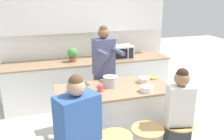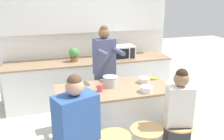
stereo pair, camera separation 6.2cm
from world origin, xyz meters
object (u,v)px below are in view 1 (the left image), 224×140
Objects in this scene: kitchen_island at (114,117)px; banana_bunch at (153,78)px; microwave at (119,52)px; juice_carton at (83,94)px; coffee_cup_far at (72,88)px; cooking_pot at (110,81)px; coffee_cup_near at (100,88)px; person_seated_near at (178,122)px; fruit_bowl at (147,89)px; bar_stool_rightmost at (177,140)px; person_cooking at (104,77)px; person_wrapped_blanket at (78,137)px; potted_plant at (73,54)px.

banana_bunch is (0.71, 0.18, 0.48)m from kitchen_island.
microwave is (0.65, 1.62, 0.58)m from kitchen_island.
juice_carton is at bearing -121.26° from microwave.
microwave is (1.24, 1.55, 0.08)m from coffee_cup_far.
cooking_pot is 2.73× the size of coffee_cup_near.
microwave reaches higher than coffee_cup_near.
person_seated_near reaches higher than fruit_bowl.
coffee_cup_far is (-0.38, 0.13, -0.01)m from coffee_cup_near.
cooking_pot is 0.54m from fruit_bowl.
bar_stool_rightmost is at bearing -93.19° from banana_bunch.
kitchen_island is 0.56m from coffee_cup_near.
bar_stool_rightmost is (0.66, -0.71, -0.10)m from kitchen_island.
person_cooking is (0.03, 0.61, 0.41)m from kitchen_island.
coffee_cup_near is at bearing 34.44° from person_wrapped_blanket.
banana_bunch is at bearing 11.51° from person_wrapped_blanket.
person_wrapped_blanket is at bearing -119.18° from microwave.
fruit_bowl is at bearing 1.57° from person_wrapped_blanket.
person_wrapped_blanket is (-0.65, -0.71, 0.20)m from kitchen_island.
person_cooking is 1.23× the size of person_wrapped_blanket.
kitchen_island is at bearing -71.32° from cooking_pot.
potted_plant is (0.27, 1.60, 0.09)m from coffee_cup_far.
person_cooking is 9.88× the size of fruit_bowl.
banana_bunch is 0.89× the size of juice_carton.
person_cooking is 15.87× the size of coffee_cup_near.
person_cooking is 0.83m from coffee_cup_far.
banana_bunch is (1.36, 0.88, 0.28)m from person_wrapped_blanket.
person_wrapped_blanket is 0.83m from coffee_cup_near.
coffee_cup_near is at bearing -143.08° from cooking_pot.
coffee_cup_far is 0.39× the size of potted_plant.
kitchen_island is 11.02× the size of banana_bunch.
kitchen_island is 5.48× the size of cooking_pot.
person_seated_near is 1.10m from cooking_pot.
juice_carton is at bearing 179.87° from fruit_bowl.
person_cooking is at bearing -71.73° from potted_plant.
kitchen_island is at bearing -100.74° from person_cooking.
person_seated_near is 0.61m from fruit_bowl.
person_seated_near is at bearing -93.97° from banana_bunch.
person_cooking is at bearing 59.07° from juice_carton.
potted_plant reaches higher than microwave.
person_seated_near is 1.13m from coffee_cup_near.
bar_stool_rightmost is 0.27m from person_seated_near.
juice_carton is (-1.20, -0.44, 0.06)m from banana_bunch.
potted_plant is (0.33, 2.38, 0.39)m from person_wrapped_blanket.
banana_bunch is at bearing 13.94° from kitchen_island.
cooking_pot is at bearing -113.62° from microwave.
cooking_pot is (-0.06, -0.54, 0.12)m from person_cooking.
person_cooking is 1.13m from potted_plant.
coffee_cup_near reaches higher than kitchen_island.
coffee_cup_near is 0.99× the size of coffee_cup_far.
cooking_pot is (-0.68, 0.79, 0.36)m from person_seated_near.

